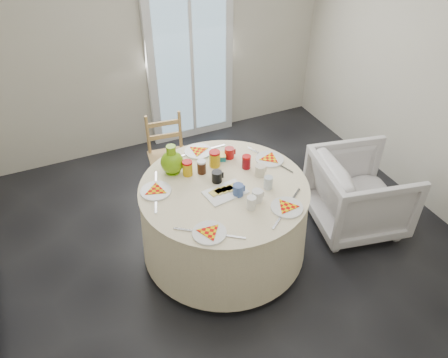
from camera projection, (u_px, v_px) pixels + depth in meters
name	position (u px, v px, depth m)	size (l,w,h in m)	color
floor	(232.00, 249.00, 3.88)	(4.00, 4.00, 0.00)	black
wall_back	(151.00, 33.00, 4.53)	(4.00, 0.02, 2.60)	#BCB5A3
wall_right	(444.00, 73.00, 3.74)	(0.02, 4.00, 2.60)	#BCB5A3
glass_door	(190.00, 52.00, 4.77)	(1.00, 0.08, 2.10)	silver
table	(224.00, 219.00, 3.64)	(1.38, 1.38, 0.70)	#F8EABA
wooden_chair	(168.00, 153.00, 4.24)	(0.37, 0.36, 0.84)	#A57D4F
armchair	(360.00, 190.00, 3.92)	(0.77, 0.72, 0.79)	silver
place_settings	(224.00, 182.00, 3.40)	(1.30, 1.30, 0.02)	white
jar_cluster	(216.00, 162.00, 3.52)	(0.54, 0.27, 0.16)	#9E3711
butter_tub	(218.00, 153.00, 3.68)	(0.13, 0.09, 0.05)	teal
green_pitcher	(172.00, 157.00, 3.49)	(0.19, 0.19, 0.24)	#6BA90D
cheese_platter	(225.00, 188.00, 3.33)	(0.31, 0.20, 0.04)	silver
mugs_glasses	(244.00, 175.00, 3.40)	(0.62, 0.62, 0.11)	#9E9E9E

